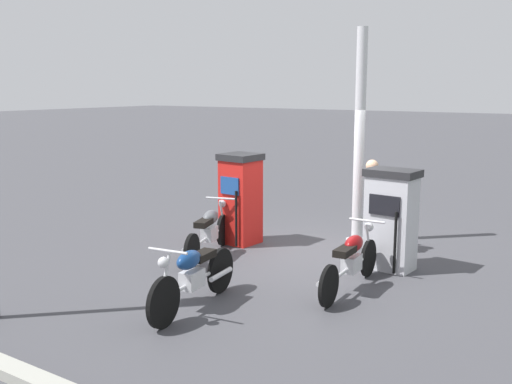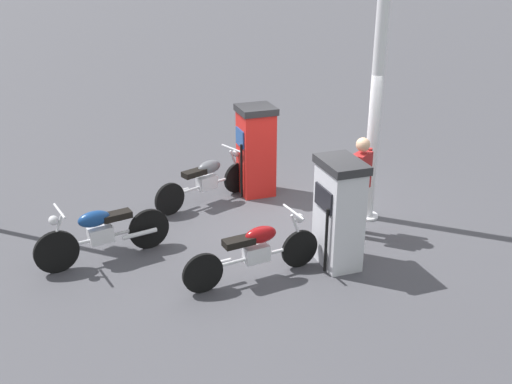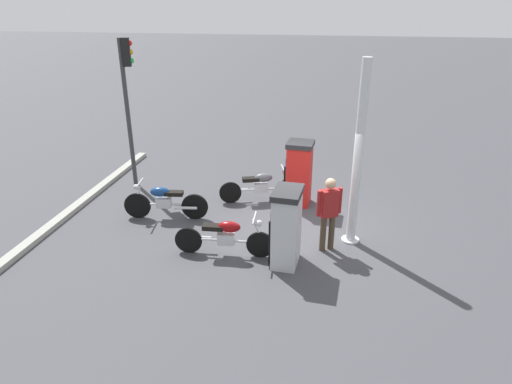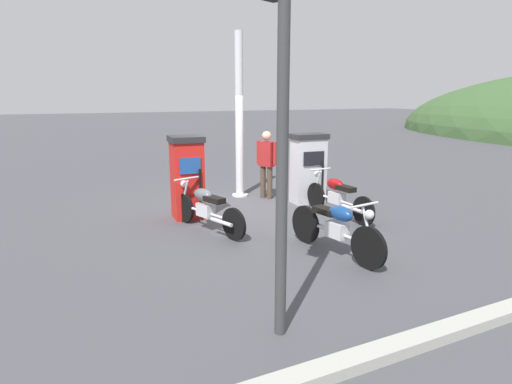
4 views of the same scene
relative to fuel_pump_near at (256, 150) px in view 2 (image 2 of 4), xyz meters
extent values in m
plane|color=#424247|center=(-0.10, 1.48, -0.86)|extent=(120.00, 120.00, 0.00)
cube|color=red|center=(0.00, 0.00, -0.07)|extent=(0.64, 0.65, 1.58)
cube|color=#1E478C|center=(0.31, -0.03, 0.28)|extent=(0.06, 0.42, 0.32)
cube|color=#262628|center=(0.00, 0.00, 0.78)|extent=(0.71, 0.71, 0.12)
cylinder|color=black|center=(0.36, 0.15, -0.31)|extent=(0.05, 0.05, 1.03)
cube|color=silver|center=(0.00, 2.95, -0.10)|extent=(0.55, 0.78, 1.52)
cube|color=black|center=(0.26, 2.93, 0.23)|extent=(0.07, 0.52, 0.32)
cube|color=#262628|center=(0.00, 2.95, 0.71)|extent=(0.60, 0.85, 0.12)
cylinder|color=black|center=(0.31, 3.15, -0.33)|extent=(0.05, 0.05, 0.99)
cylinder|color=black|center=(0.32, -0.18, -0.57)|extent=(0.58, 0.23, 0.59)
cylinder|color=black|center=(1.78, 0.27, -0.57)|extent=(0.58, 0.23, 0.59)
cube|color=silver|center=(1.00, 0.03, -0.47)|extent=(0.40, 0.30, 0.24)
cylinder|color=silver|center=(1.05, 0.05, -0.52)|extent=(1.11, 0.39, 0.05)
ellipsoid|color=#595B60|center=(0.93, 0.01, -0.19)|extent=(0.52, 0.35, 0.24)
cube|color=black|center=(1.26, 0.11, -0.22)|extent=(0.48, 0.32, 0.10)
cylinder|color=silver|center=(0.35, -0.17, -0.27)|extent=(0.26, 0.12, 0.57)
cylinder|color=silver|center=(0.43, -0.15, 0.05)|extent=(0.20, 0.55, 0.04)
sphere|color=silver|center=(0.33, -0.18, -0.07)|extent=(0.18, 0.18, 0.14)
cylinder|color=silver|center=(1.62, 0.10, -0.55)|extent=(0.55, 0.23, 0.07)
cylinder|color=black|center=(0.55, 2.82, -0.57)|extent=(0.59, 0.08, 0.58)
cylinder|color=black|center=(2.08, 2.90, -0.57)|extent=(0.59, 0.08, 0.58)
cube|color=silver|center=(1.27, 2.86, -0.47)|extent=(0.37, 0.22, 0.24)
cylinder|color=silver|center=(1.32, 2.86, -0.52)|extent=(1.15, 0.11, 0.05)
ellipsoid|color=maroon|center=(1.20, 2.85, -0.19)|extent=(0.49, 0.25, 0.24)
cube|color=black|center=(1.54, 2.87, -0.22)|extent=(0.45, 0.22, 0.10)
cylinder|color=silver|center=(0.59, 2.82, -0.27)|extent=(0.26, 0.05, 0.57)
cylinder|color=silver|center=(0.67, 2.82, 0.05)|extent=(0.07, 0.56, 0.04)
sphere|color=silver|center=(0.57, 2.82, -0.07)|extent=(0.15, 0.15, 0.14)
cylinder|color=silver|center=(1.89, 2.77, -0.55)|extent=(0.55, 0.10, 0.07)
cylinder|color=black|center=(3.83, 1.53, -0.54)|extent=(0.65, 0.15, 0.65)
cylinder|color=black|center=(2.42, 1.34, -0.54)|extent=(0.65, 0.15, 0.65)
cube|color=silver|center=(3.18, 1.44, -0.44)|extent=(0.38, 0.25, 0.24)
cylinder|color=silver|center=(3.13, 1.43, -0.49)|extent=(1.06, 0.19, 0.05)
ellipsoid|color=navy|center=(3.25, 1.45, -0.16)|extent=(0.50, 0.28, 0.24)
cube|color=black|center=(2.91, 1.41, -0.19)|extent=(0.46, 0.26, 0.10)
cylinder|color=silver|center=(3.79, 1.52, -0.24)|extent=(0.26, 0.07, 0.57)
cylinder|color=silver|center=(3.71, 1.51, 0.08)|extent=(0.11, 0.56, 0.04)
sphere|color=silver|center=(3.81, 1.52, -0.04)|extent=(0.16, 0.16, 0.14)
cylinder|color=silver|center=(2.61, 1.49, -0.52)|extent=(0.55, 0.14, 0.07)
cylinder|color=#473828|center=(-0.90, 2.22, -0.46)|extent=(0.18, 0.18, 0.81)
cylinder|color=#473828|center=(-0.72, 2.31, -0.46)|extent=(0.18, 0.18, 0.81)
cube|color=maroon|center=(-0.81, 2.26, 0.24)|extent=(0.41, 0.35, 0.60)
cylinder|color=maroon|center=(-1.02, 2.15, 0.27)|extent=(0.12, 0.12, 0.57)
cylinder|color=maroon|center=(-0.60, 2.38, 0.27)|extent=(0.12, 0.12, 0.57)
sphere|color=tan|center=(-0.81, 2.26, 0.69)|extent=(0.30, 0.30, 0.22)
cylinder|color=silver|center=(-1.34, 1.78, 1.13)|extent=(0.20, 0.20, 4.00)
cylinder|color=silver|center=(-1.34, 1.78, -0.84)|extent=(0.40, 0.40, 0.04)
camera|label=1|loc=(9.00, 6.31, 2.07)|focal=41.87mm
camera|label=2|loc=(4.29, 9.61, 3.60)|focal=41.76mm
camera|label=3|loc=(-0.76, 10.80, 4.16)|focal=31.32mm
camera|label=4|loc=(8.45, -2.57, 1.63)|focal=30.24mm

